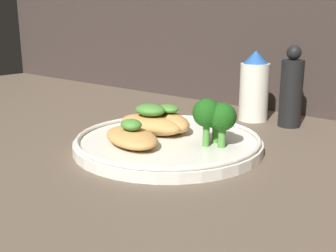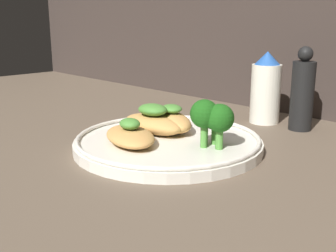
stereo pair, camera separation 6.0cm
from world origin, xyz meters
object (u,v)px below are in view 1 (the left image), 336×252
plate (168,142)px  broccoli_bunch (214,116)px  pepper_grinder (291,90)px  sauce_bottle (254,87)px

plate → broccoli_bunch: size_ratio=4.10×
pepper_grinder → sauce_bottle: bearing=180.0°
broccoli_bunch → sauce_bottle: bearing=104.7°
sauce_bottle → pepper_grinder: size_ratio=0.91×
plate → pepper_grinder: bearing=71.1°
plate → sauce_bottle: size_ratio=2.13×
pepper_grinder → plate: bearing=-108.9°
broccoli_bunch → sauce_bottle: sauce_bottle is taller
sauce_bottle → pepper_grinder: (7.03, -0.00, 0.24)cm
sauce_bottle → plate: bearing=-92.3°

